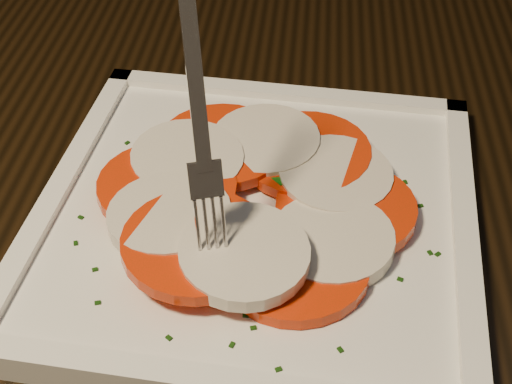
% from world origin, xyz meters
% --- Properties ---
extents(table, '(1.29, 0.94, 0.75)m').
position_xyz_m(table, '(-0.10, 0.15, 0.65)').
color(table, black).
rests_on(table, ground).
extents(plate, '(0.33, 0.33, 0.01)m').
position_xyz_m(plate, '(-0.16, 0.18, 0.76)').
color(plate, white).
rests_on(plate, table).
extents(caprese_salad, '(0.23, 0.23, 0.03)m').
position_xyz_m(caprese_salad, '(-0.16, 0.18, 0.78)').
color(caprese_salad, red).
rests_on(caprese_salad, plate).
extents(fork, '(0.04, 0.07, 0.16)m').
position_xyz_m(fork, '(-0.19, 0.16, 0.87)').
color(fork, white).
rests_on(fork, caprese_salad).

